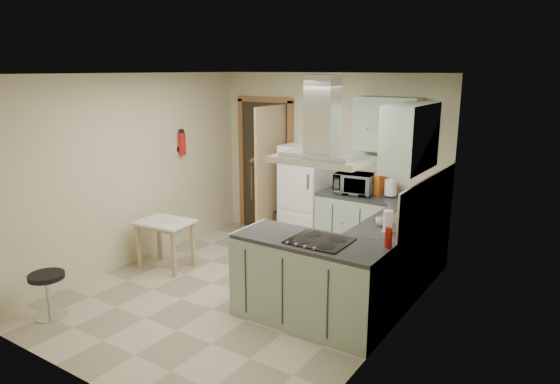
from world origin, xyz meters
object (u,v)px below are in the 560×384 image
Objects in this scene: stool at (49,295)px; microwave at (355,184)px; extractor_hood at (321,159)px; bentwood_chair at (268,209)px; fridge at (306,196)px; drop_leaf_table at (166,245)px; peninsula at (310,281)px.

stool is 3.94m from microwave.
stool is (-2.45, -1.41, -1.48)m from extractor_hood.
microwave reaches higher than bentwood_chair.
drop_leaf_table is at bearing -121.23° from fridge.
bentwood_chair reaches higher than stool.
bentwood_chair is (0.39, 1.78, 0.12)m from drop_leaf_table.
extractor_hood reaches higher than stool.
extractor_hood is 1.31× the size of drop_leaf_table.
drop_leaf_table is (-2.29, 0.22, -0.13)m from peninsula.
extractor_hood is at bearing -81.36° from microwave.
drop_leaf_table is 1.41× the size of stool.
fridge reaches higher than stool.
peninsula is 1.27m from extractor_hood.
drop_leaf_table is 1.63m from stool.
fridge is 2.19× the size of drop_leaf_table.
extractor_hood reaches higher than bentwood_chair.
fridge is at bearing 123.79° from extractor_hood.
microwave is at bearing 60.31° from stool.
bentwood_chair is at bearing 178.81° from fridge.
fridge is at bearing 170.47° from microwave.
microwave reaches higher than stool.
microwave is (1.91, 3.35, 0.80)m from stool.
fridge is 2.57m from extractor_hood.
microwave is at bearing 102.70° from peninsula.
bentwood_chair is at bearing 82.53° from stool.
drop_leaf_table is at bearing -115.27° from bentwood_chair.
extractor_hood reaches higher than microwave.
fridge is 0.97× the size of peninsula.
microwave is at bearing 105.48° from extractor_hood.
extractor_hood reaches higher than fridge.
drop_leaf_table is at bearing 174.56° from peninsula.
stool is at bearing -149.02° from peninsula.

